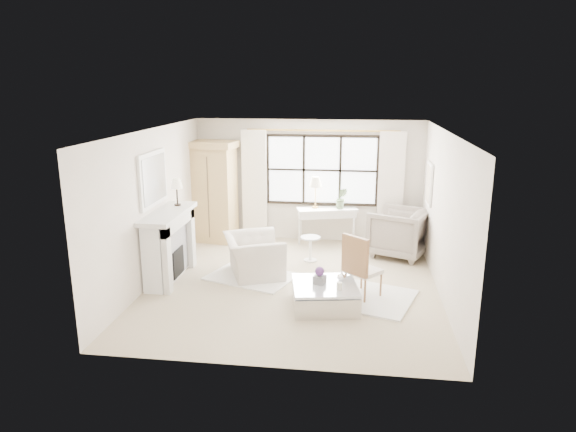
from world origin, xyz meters
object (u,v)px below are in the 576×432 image
object	(u,v)px
console_table	(327,226)
club_armchair	(254,256)
coffee_table	(325,296)
armoire	(212,191)

from	to	relation	value
console_table	club_armchair	size ratio (longest dim) A/B	1.20
console_table	coffee_table	world-z (taller)	console_table
armoire	coffee_table	distance (m)	4.33
club_armchair	coffee_table	world-z (taller)	club_armchair
club_armchair	coffee_table	size ratio (longest dim) A/B	0.99
armoire	club_armchair	bearing A→B (deg)	-48.58
armoire	coffee_table	xyz separation A→B (m)	(2.72, -3.23, -0.96)
club_armchair	coffee_table	distance (m)	1.86
club_armchair	armoire	bearing A→B (deg)	12.03
console_table	club_armchair	world-z (taller)	console_table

